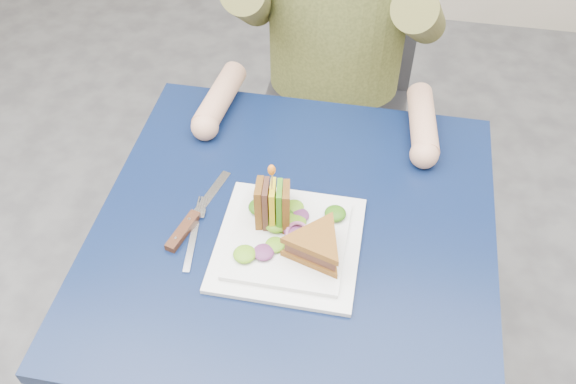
% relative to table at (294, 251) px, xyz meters
% --- Properties ---
extents(table, '(0.75, 0.75, 0.73)m').
position_rel_table_xyz_m(table, '(0.00, 0.00, 0.00)').
color(table, black).
rests_on(table, ground).
extents(chair, '(0.42, 0.40, 0.93)m').
position_rel_table_xyz_m(chair, '(0.00, 0.70, -0.11)').
color(chair, '#47474C').
rests_on(chair, ground).
extents(plate, '(0.26, 0.26, 0.02)m').
position_rel_table_xyz_m(plate, '(-0.00, -0.05, 0.09)').
color(plate, white).
rests_on(plate, table).
extents(sandwich_flat, '(0.16, 0.16, 0.05)m').
position_rel_table_xyz_m(sandwich_flat, '(0.05, -0.07, 0.12)').
color(sandwich_flat, brown).
rests_on(sandwich_flat, plate).
extents(sandwich_upright, '(0.09, 0.14, 0.14)m').
position_rel_table_xyz_m(sandwich_upright, '(-0.04, -0.00, 0.13)').
color(sandwich_upright, brown).
rests_on(sandwich_upright, plate).
extents(fork, '(0.03, 0.18, 0.01)m').
position_rel_table_xyz_m(fork, '(-0.18, -0.06, 0.08)').
color(fork, silver).
rests_on(fork, table).
extents(knife, '(0.07, 0.22, 0.02)m').
position_rel_table_xyz_m(knife, '(-0.20, -0.04, 0.09)').
color(knife, silver).
rests_on(knife, table).
extents(toothpick, '(0.01, 0.01, 0.06)m').
position_rel_table_xyz_m(toothpick, '(-0.04, -0.00, 0.20)').
color(toothpick, tan).
rests_on(toothpick, sandwich_upright).
extents(toothpick_frill, '(0.01, 0.01, 0.02)m').
position_rel_table_xyz_m(toothpick_frill, '(-0.04, -0.00, 0.23)').
color(toothpick_frill, orange).
rests_on(toothpick_frill, sandwich_upright).
extents(lettuce_spill, '(0.15, 0.13, 0.02)m').
position_rel_table_xyz_m(lettuce_spill, '(0.00, -0.04, 0.11)').
color(lettuce_spill, '#337A14').
rests_on(lettuce_spill, plate).
extents(onion_ring, '(0.04, 0.04, 0.02)m').
position_rel_table_xyz_m(onion_ring, '(0.01, -0.04, 0.11)').
color(onion_ring, '#9E4C7A').
rests_on(onion_ring, plate).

